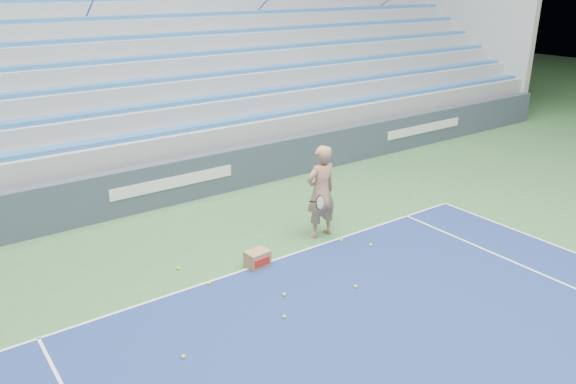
{
  "coord_description": "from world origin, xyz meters",
  "views": [
    {
      "loc": [
        -5.24,
        3.68,
        5.23
      ],
      "look_at": [
        1.02,
        12.38,
        1.15
      ],
      "focal_mm": 35.0,
      "sensor_mm": 36.0,
      "label": 1
    }
  ],
  "objects": [
    {
      "name": "sponsor_barrier",
      "position": [
        0.0,
        15.88,
        0.55
      ],
      "size": [
        30.0,
        0.32,
        1.1
      ],
      "color": "#354152",
      "rests_on": "ground"
    },
    {
      "name": "tennis_ball_3",
      "position": [
        0.92,
        10.15,
        0.03
      ],
      "size": [
        0.07,
        0.07,
        0.07
      ],
      "primitive_type": "sphere",
      "color": "#CBF231",
      "rests_on": "ground"
    },
    {
      "name": "tennis_ball_6",
      "position": [
        -0.69,
        10.11,
        0.03
      ],
      "size": [
        0.07,
        0.07,
        0.07
      ],
      "primitive_type": "sphere",
      "color": "#CBF231",
      "rests_on": "ground"
    },
    {
      "name": "ball_box",
      "position": [
        -0.07,
        11.87,
        0.17
      ],
      "size": [
        0.47,
        0.38,
        0.33
      ],
      "color": "#977349",
      "rests_on": "ground"
    },
    {
      "name": "tennis_ball_4",
      "position": [
        1.97,
        11.75,
        0.03
      ],
      "size": [
        0.07,
        0.07,
        0.07
      ],
      "primitive_type": "sphere",
      "color": "#CBF231",
      "rests_on": "ground"
    },
    {
      "name": "tennis_ball_2",
      "position": [
        -1.17,
        11.8,
        0.03
      ],
      "size": [
        0.07,
        0.07,
        0.07
      ],
      "primitive_type": "sphere",
      "color": "#CBF231",
      "rests_on": "ground"
    },
    {
      "name": "tennis_ball_0",
      "position": [
        -2.5,
        10.13,
        0.03
      ],
      "size": [
        0.07,
        0.07,
        0.07
      ],
      "primitive_type": "sphere",
      "color": "#CBF231",
      "rests_on": "ground"
    },
    {
      "name": "tennis_player",
      "position": [
        1.8,
        12.27,
        1.02
      ],
      "size": [
        0.98,
        0.86,
        2.04
      ],
      "color": "tan",
      "rests_on": "ground"
    },
    {
      "name": "tennis_ball_1",
      "position": [
        2.32,
        11.23,
        0.03
      ],
      "size": [
        0.07,
        0.07,
        0.07
      ],
      "primitive_type": "sphere",
      "color": "#CBF231",
      "rests_on": "ground"
    },
    {
      "name": "bleachers",
      "position": [
        0.0,
        21.6,
        2.36
      ],
      "size": [
        31.0,
        9.15,
        7.3
      ],
      "color": "#999DA2",
      "rests_on": "ground"
    },
    {
      "name": "tennis_ball_7",
      "position": [
        -0.29,
        10.68,
        0.03
      ],
      "size": [
        0.07,
        0.07,
        0.07
      ],
      "primitive_type": "sphere",
      "color": "#CBF231",
      "rests_on": "ground"
    },
    {
      "name": "tennis_ball_5",
      "position": [
        -1.39,
        12.65,
        0.03
      ],
      "size": [
        0.07,
        0.07,
        0.07
      ],
      "primitive_type": "sphere",
      "color": "#CBF231",
      "rests_on": "ground"
    }
  ]
}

